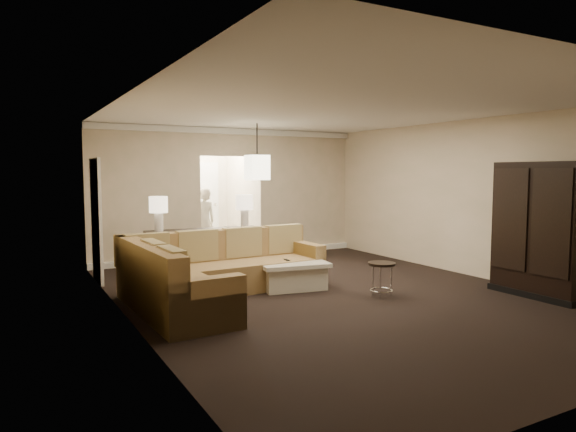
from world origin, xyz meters
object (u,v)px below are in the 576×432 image
drink_table (382,272)px  coffee_table (289,273)px  console_table (204,247)px  armoire (541,232)px  person (204,218)px  sectional_sofa (213,273)px

drink_table → coffee_table: bearing=125.1°
coffee_table → console_table: bearing=115.1°
drink_table → armoire: bearing=-28.2°
person → armoire: bearing=108.8°
sectional_sofa → armoire: 4.94m
person → console_table: bearing=61.2°
sectional_sofa → coffee_table: sectional_sofa is taller
drink_table → person: 5.02m
drink_table → person: size_ratio=0.31×
console_table → sectional_sofa: bearing=-102.5°
console_table → drink_table: 3.49m
sectional_sofa → person: size_ratio=1.92×
sectional_sofa → armoire: (4.36, -2.25, 0.59)m
coffee_table → armoire: bearing=-38.7°
sectional_sofa → console_table: bearing=71.7°
armoire → person: size_ratio=1.21×
coffee_table → armoire: armoire is taller
drink_table → person: bearing=102.0°
console_table → drink_table: (1.72, -3.03, -0.11)m
coffee_table → drink_table: size_ratio=2.42×
coffee_table → sectional_sofa: bearing=-174.0°
sectional_sofa → person: bearing=69.6°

